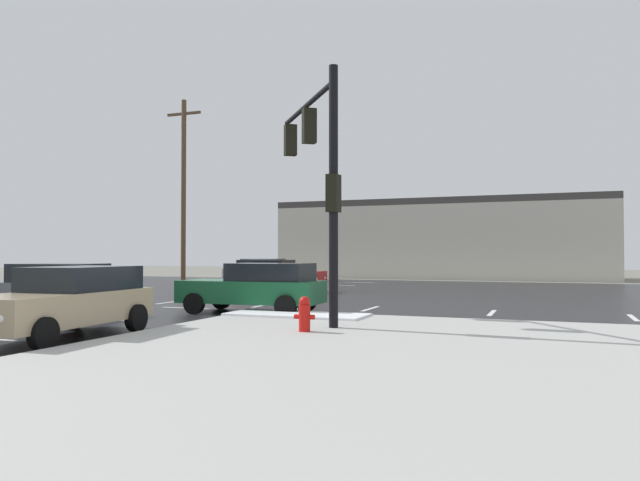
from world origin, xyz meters
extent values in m
plane|color=slate|center=(0.00, 0.00, 0.00)|extent=(120.00, 120.00, 0.00)
cube|color=#232326|center=(0.00, 0.00, 0.01)|extent=(44.00, 44.00, 0.02)
cube|color=#B2B2AD|center=(12.00, -12.00, 0.07)|extent=(18.00, 18.00, 0.14)
cube|color=white|center=(5.00, -4.00, 0.17)|extent=(4.00, 1.60, 0.06)
cube|color=silver|center=(0.00, -6.00, 0.02)|extent=(2.00, 0.15, 0.01)
cube|color=silver|center=(0.00, -2.00, 0.02)|extent=(2.00, 0.15, 0.01)
cube|color=silver|center=(0.00, 2.00, 0.02)|extent=(2.00, 0.15, 0.01)
cube|color=silver|center=(0.00, 6.00, 0.02)|extent=(2.00, 0.15, 0.01)
cube|color=silver|center=(0.00, 10.00, 0.02)|extent=(2.00, 0.15, 0.01)
cube|color=silver|center=(0.00, 14.00, 0.02)|extent=(2.00, 0.15, 0.01)
cube|color=silver|center=(0.00, 18.00, 0.02)|extent=(2.00, 0.15, 0.01)
cube|color=silver|center=(-10.00, 0.00, 0.02)|extent=(0.15, 2.00, 0.01)
cube|color=silver|center=(-6.00, 0.00, 0.02)|extent=(0.15, 2.00, 0.01)
cube|color=silver|center=(-2.00, 0.00, 0.02)|extent=(0.15, 2.00, 0.01)
cube|color=silver|center=(2.00, 0.00, 0.02)|extent=(0.15, 2.00, 0.01)
cube|color=silver|center=(6.00, 0.00, 0.02)|extent=(0.15, 2.00, 0.01)
cube|color=silver|center=(10.00, 0.00, 0.02)|extent=(0.15, 2.00, 0.01)
cube|color=silver|center=(14.00, 0.00, 0.02)|extent=(0.15, 2.00, 0.01)
cube|color=silver|center=(3.50, -4.00, 0.02)|extent=(0.45, 7.00, 0.01)
cylinder|color=black|center=(6.93, -6.26, 3.28)|extent=(0.22, 0.22, 6.28)
cylinder|color=black|center=(5.47, -4.38, 6.02)|extent=(3.03, 3.84, 0.14)
cube|color=black|center=(5.61, -4.57, 5.40)|extent=(0.46, 0.44, 0.95)
sphere|color=red|center=(5.51, -4.44, 5.68)|extent=(0.20, 0.20, 0.20)
cube|color=black|center=(4.30, -2.88, 5.40)|extent=(0.46, 0.44, 0.95)
sphere|color=red|center=(4.20, -2.76, 5.68)|extent=(0.20, 0.20, 0.20)
cube|color=black|center=(6.93, -6.26, 3.34)|extent=(0.28, 0.36, 0.90)
cylinder|color=red|center=(6.56, -7.17, 0.44)|extent=(0.26, 0.26, 0.60)
sphere|color=red|center=(6.56, -7.17, 0.81)|extent=(0.25, 0.25, 0.25)
cylinder|color=red|center=(6.38, -7.17, 0.47)|extent=(0.12, 0.11, 0.11)
cylinder|color=red|center=(6.74, -7.17, 0.47)|extent=(0.12, 0.11, 0.11)
cube|color=beige|center=(3.66, 28.51, 2.80)|extent=(25.24, 8.00, 5.59)
cube|color=#3F3D3A|center=(3.66, 28.51, 5.84)|extent=(25.24, 8.00, 0.50)
cube|color=#195933|center=(2.87, -2.71, 0.70)|extent=(4.58, 2.01, 0.70)
cube|color=black|center=(3.54, -2.67, 1.33)|extent=(2.55, 1.77, 0.55)
cylinder|color=black|center=(1.38, -3.68, 0.35)|extent=(0.67, 0.25, 0.66)
cylinder|color=black|center=(1.30, -1.88, 0.35)|extent=(0.67, 0.25, 0.66)
cylinder|color=black|center=(4.44, -3.53, 0.35)|extent=(0.67, 0.25, 0.66)
cylinder|color=black|center=(4.35, -1.73, 0.35)|extent=(0.67, 0.25, 0.66)
sphere|color=white|center=(0.70, -3.39, 0.70)|extent=(0.18, 0.18, 0.18)
sphere|color=white|center=(0.64, -2.24, 0.70)|extent=(0.18, 0.18, 0.18)
cube|color=tan|center=(1.63, -9.37, 0.70)|extent=(2.12, 4.62, 0.70)
cube|color=black|center=(1.58, -8.70, 1.33)|extent=(1.83, 2.59, 0.55)
cylinder|color=black|center=(2.64, -10.83, 0.35)|extent=(0.27, 0.67, 0.66)
cylinder|color=black|center=(2.42, -7.78, 0.35)|extent=(0.27, 0.67, 0.66)
cylinder|color=black|center=(0.62, -7.91, 0.35)|extent=(0.27, 0.67, 0.66)
sphere|color=white|center=(2.36, -11.52, 0.70)|extent=(0.18, 0.18, 0.18)
cube|color=#B7BABF|center=(-4.59, 12.27, 0.70)|extent=(2.28, 4.67, 0.70)
cube|color=black|center=(-4.51, 12.94, 1.33)|extent=(1.92, 2.64, 0.55)
cylinder|color=black|center=(-3.86, 10.65, 0.35)|extent=(0.29, 0.68, 0.66)
cylinder|color=black|center=(-5.65, 10.84, 0.35)|extent=(0.29, 0.68, 0.66)
cylinder|color=black|center=(-3.52, 13.69, 0.35)|extent=(0.29, 0.68, 0.66)
cylinder|color=black|center=(-5.31, 13.89, 0.35)|extent=(0.29, 0.68, 0.66)
sphere|color=white|center=(-4.25, 10.02, 0.70)|extent=(0.18, 0.18, 0.18)
sphere|color=white|center=(-5.40, 10.14, 0.70)|extent=(0.18, 0.18, 0.18)
cube|color=#B21919|center=(-0.86, 7.30, 0.70)|extent=(4.51, 1.82, 0.70)
cube|color=black|center=(-1.53, 7.29, 1.33)|extent=(2.48, 1.67, 0.55)
cylinder|color=black|center=(0.67, 8.20, 0.35)|extent=(0.66, 0.22, 0.66)
cylinder|color=black|center=(0.68, 6.40, 0.35)|extent=(0.66, 0.22, 0.66)
cylinder|color=black|center=(-2.39, 8.19, 0.35)|extent=(0.66, 0.22, 0.66)
cylinder|color=black|center=(-2.38, 6.39, 0.35)|extent=(0.66, 0.22, 0.66)
sphere|color=white|center=(1.34, 7.88, 0.70)|extent=(0.18, 0.18, 0.18)
sphere|color=white|center=(1.35, 6.73, 0.70)|extent=(0.18, 0.18, 0.18)
cube|color=slate|center=(-2.74, -5.76, 0.70)|extent=(4.67, 2.30, 0.70)
cube|color=black|center=(-2.07, -5.69, 1.33)|extent=(2.65, 1.93, 0.55)
cylinder|color=black|center=(-4.36, -5.04, 0.35)|extent=(0.68, 0.29, 0.66)
cylinder|color=black|center=(-1.12, -6.48, 0.35)|extent=(0.68, 0.29, 0.66)
cylinder|color=black|center=(-1.32, -4.70, 0.35)|extent=(0.68, 0.29, 0.66)
cylinder|color=brown|center=(-8.08, 9.78, 5.42)|extent=(0.28, 0.28, 10.84)
cube|color=brown|center=(-8.08, 9.78, 10.04)|extent=(2.20, 0.14, 0.14)
camera|label=1|loc=(11.77, -19.71, 1.89)|focal=33.70mm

